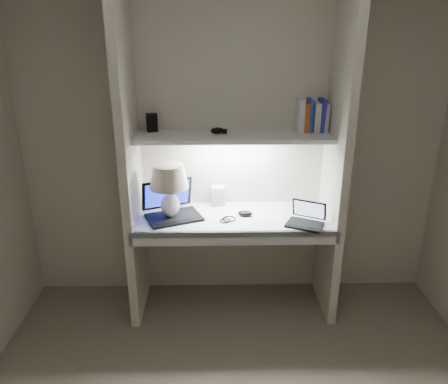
{
  "coord_description": "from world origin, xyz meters",
  "views": [
    {
      "loc": [
        -0.13,
        -1.73,
        2.09
      ],
      "look_at": [
        -0.07,
        1.05,
        1.03
      ],
      "focal_mm": 35.0,
      "sensor_mm": 36.0,
      "label": 1
    }
  ],
  "objects_px": {
    "table_lamp": "(169,183)",
    "book_row": "(312,116)",
    "laptop_main": "(171,208)",
    "speaker": "(218,196)",
    "laptop_netbook": "(306,219)"
  },
  "relations": [
    {
      "from": "table_lamp",
      "to": "laptop_main",
      "type": "distance_m",
      "value": 0.22
    },
    {
      "from": "table_lamp",
      "to": "book_row",
      "type": "height_order",
      "value": "book_row"
    },
    {
      "from": "speaker",
      "to": "table_lamp",
      "type": "bearing_deg",
      "value": -145.91
    },
    {
      "from": "book_row",
      "to": "laptop_main",
      "type": "bearing_deg",
      "value": -170.37
    },
    {
      "from": "table_lamp",
      "to": "laptop_main",
      "type": "bearing_deg",
      "value": 87.92
    },
    {
      "from": "laptop_main",
      "to": "laptop_netbook",
      "type": "relative_size",
      "value": 1.52
    },
    {
      "from": "laptop_main",
      "to": "book_row",
      "type": "xyz_separation_m",
      "value": [
        1.03,
        0.18,
        0.65
      ]
    },
    {
      "from": "laptop_main",
      "to": "book_row",
      "type": "distance_m",
      "value": 1.23
    },
    {
      "from": "table_lamp",
      "to": "laptop_netbook",
      "type": "relative_size",
      "value": 1.29
    },
    {
      "from": "speaker",
      "to": "book_row",
      "type": "xyz_separation_m",
      "value": [
        0.69,
        -0.03,
        0.63
      ]
    },
    {
      "from": "laptop_netbook",
      "to": "table_lamp",
      "type": "bearing_deg",
      "value": -160.38
    },
    {
      "from": "table_lamp",
      "to": "book_row",
      "type": "relative_size",
      "value": 1.73
    },
    {
      "from": "laptop_main",
      "to": "laptop_netbook",
      "type": "height_order",
      "value": "laptop_main"
    },
    {
      "from": "laptop_netbook",
      "to": "speaker",
      "type": "height_order",
      "value": "laptop_netbook"
    },
    {
      "from": "table_lamp",
      "to": "speaker",
      "type": "relative_size",
      "value": 2.69
    }
  ]
}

